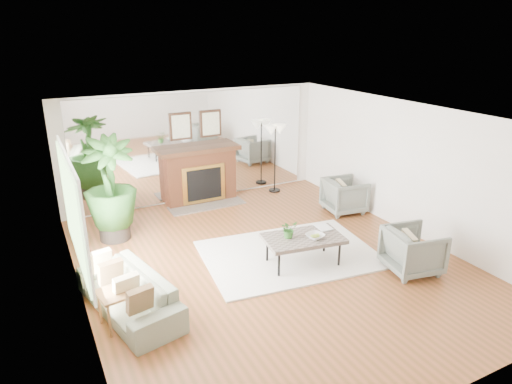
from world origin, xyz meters
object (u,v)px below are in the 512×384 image
armchair_front (413,250)px  floor_lamp (275,135)px  fireplace (201,174)px  potted_ficus (110,186)px  coffee_table (303,239)px  sofa (128,293)px  side_table (117,297)px  armchair_back (344,195)px

armchair_front → floor_lamp: (-0.08, 4.41, 1.03)m
armchair_front → floor_lamp: 4.53m
fireplace → floor_lamp: (1.84, -0.16, 0.74)m
fireplace → potted_ficus: fireplace is taller
coffee_table → sofa: bearing=-179.6°
armchair_front → side_table: size_ratio=1.56×
armchair_back → armchair_front: (-0.62, -2.59, 0.00)m
sofa → potted_ficus: 2.63m
fireplace → coffee_table: (0.45, -3.57, -0.19)m
side_table → floor_lamp: (4.49, 3.70, 0.96)m
side_table → armchair_back: bearing=19.9°
side_table → armchair_front: bearing=-8.9°
armchair_back → potted_ficus: (-4.69, 0.89, 0.68)m
armchair_back → potted_ficus: size_ratio=0.41×
fireplace → armchair_front: (1.91, -4.57, -0.29)m
floor_lamp → armchair_back: bearing=-69.2°
side_table → floor_lamp: size_ratio=0.32×
floor_lamp → side_table: bearing=-140.5°
armchair_back → side_table: size_ratio=1.55×
potted_ficus → floor_lamp: potted_ficus is taller
armchair_back → floor_lamp: (-0.69, 1.83, 1.03)m
armchair_front → potted_ficus: bearing=60.3°
armchair_front → armchair_back: bearing=-2.6°
armchair_front → side_table: bearing=91.9°
coffee_table → fireplace: bearing=97.1°
armchair_back → armchair_front: armchair_front is taller
sofa → armchair_front: bearing=64.9°
fireplace → sofa: size_ratio=1.05×
fireplace → armchair_back: fireplace is taller
fireplace → armchair_front: 4.96m
sofa → armchair_back: size_ratio=2.41×
potted_ficus → floor_lamp: size_ratio=1.20×
armchair_back → potted_ficus: 4.82m
armchair_front → sofa: bearing=88.2°
side_table → potted_ficus: (0.49, 2.77, 0.62)m
sofa → armchair_front: size_ratio=2.39×
sofa → floor_lamp: size_ratio=1.19×
coffee_table → side_table: size_ratio=2.65×
fireplace → coffee_table: fireplace is taller
side_table → floor_lamp: bearing=39.5°
coffee_table → sofa: (-2.90, -0.02, -0.19)m
sofa → floor_lamp: floor_lamp is taller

